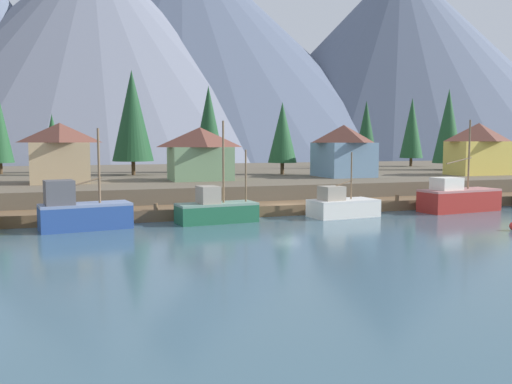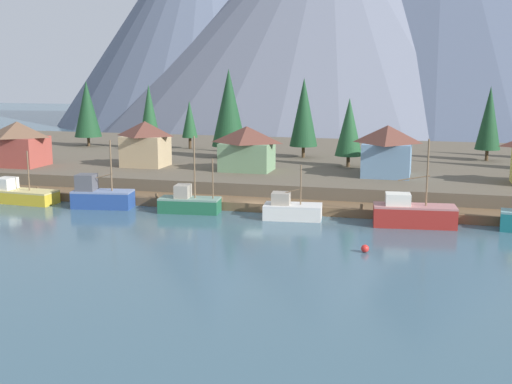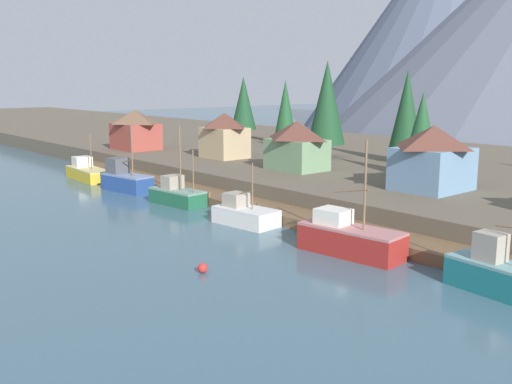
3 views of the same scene
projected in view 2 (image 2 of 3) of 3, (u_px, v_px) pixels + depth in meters
ground_plane at (291, 187)px, 92.25m from camera, size 400.00×400.00×1.00m
dock at (259, 205)px, 74.97m from camera, size 80.00×4.00×1.60m
shoreline_bank at (307, 163)px, 103.33m from camera, size 400.00×56.00×2.50m
mountain_west_peak at (208, 12)px, 199.51m from camera, size 92.78×92.78×67.87m
mountain_central_peak at (328, 13)px, 192.15m from camera, size 138.69×138.69×65.79m
fishing_boat_yellow at (19, 195)px, 78.54m from camera, size 9.28×3.64×6.38m
fishing_boat_blue at (100, 196)px, 75.52m from camera, size 7.26×3.81×7.95m
fishing_boat_green at (189, 203)px, 73.05m from camera, size 7.05×3.38×8.66m
fishing_boat_white at (291, 210)px, 69.84m from camera, size 6.48×3.76×5.93m
fishing_boat_red at (413, 214)px, 66.47m from camera, size 8.58×3.90×9.04m
house_tan at (145, 143)px, 91.07m from camera, size 6.19×5.18×6.37m
house_green at (247, 148)px, 86.92m from camera, size 7.11×5.31×6.02m
house_blue at (387, 150)px, 82.80m from camera, size 6.29×7.29×6.48m
house_red at (18, 143)px, 91.41m from camera, size 7.50×5.92×6.30m
conifer_near_right at (190, 119)px, 111.55m from camera, size 2.73×2.73×8.32m
conifer_mid_left at (349, 127)px, 89.99m from camera, size 3.85×3.85×9.62m
conifer_back_left at (149, 113)px, 111.21m from camera, size 3.62×3.62×11.03m
conifer_back_right at (489, 118)px, 96.13m from camera, size 3.71×3.71×11.14m
conifer_centre at (87, 109)px, 115.13m from camera, size 4.79×4.79×11.62m
conifer_far_left at (229, 108)px, 99.14m from camera, size 5.36×5.36×13.67m
conifer_far_right at (304, 112)px, 99.75m from camera, size 4.33×4.33×12.32m
channel_buoy at (365, 249)px, 56.91m from camera, size 0.70×0.70×0.70m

